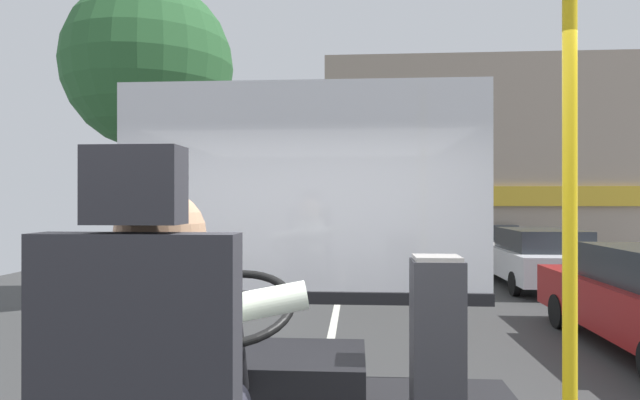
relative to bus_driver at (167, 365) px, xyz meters
The scene contains 11 objects.
ground 9.42m from the bus_driver, 89.14° to the left, with size 18.00×44.00×0.06m.
bus_driver is the anchor object (origin of this frame).
steering_console 1.28m from the bus_driver, 90.00° to the left, with size 1.10×0.98×0.84m.
handrail_pole 1.28m from the bus_driver, 13.85° to the left, with size 0.04×0.04×2.29m.
fare_box 1.44m from the bus_driver, 51.42° to the left, with size 0.23×0.22×0.89m.
windshield_panel 2.14m from the bus_driver, 86.22° to the left, with size 2.50×0.08×1.48m.
street_tree 10.04m from the bus_driver, 111.99° to the left, with size 3.28×3.28×6.27m.
shop_building 18.19m from the bus_driver, 74.18° to the left, with size 10.86×4.47×6.53m.
parked_car_white 12.09m from the bus_driver, 67.31° to the left, with size 1.88×3.98×1.34m.
parked_car_black 16.64m from the bus_driver, 74.27° to the left, with size 1.97×3.89×1.24m.
parked_car_charcoal 21.68m from the bus_driver, 77.88° to the left, with size 1.84×4.38×1.33m.
Camera 1 is at (0.37, -1.90, 1.98)m, focal length 30.05 mm.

